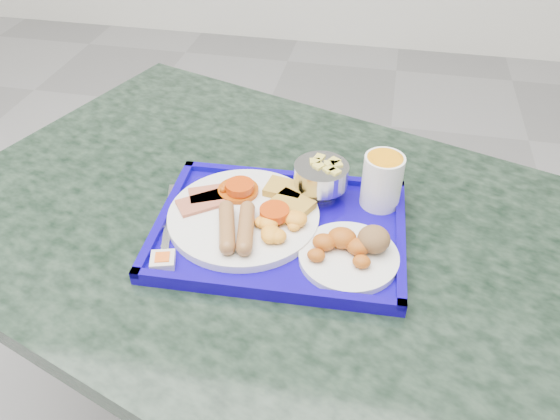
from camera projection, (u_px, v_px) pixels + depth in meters
name	position (u px, v px, depth m)	size (l,w,h in m)	color
table	(274.00, 296.00, 1.12)	(1.46, 1.20, 0.78)	slate
tray	(280.00, 230.00, 0.96)	(0.45, 0.34, 0.03)	#10039C
main_plate	(249.00, 214.00, 0.97)	(0.27, 0.27, 0.04)	white
bread_plate	(352.00, 250.00, 0.89)	(0.16, 0.16, 0.05)	white
fruit_bowl	(322.00, 175.00, 1.00)	(0.10, 0.10, 0.07)	silver
juice_cup	(382.00, 179.00, 0.98)	(0.07, 0.07, 0.10)	white
spoon	(188.00, 201.00, 1.01)	(0.04, 0.17, 0.01)	silver
knife	(169.00, 217.00, 0.98)	(0.01, 0.19, 0.00)	silver
jam_packet	(163.00, 260.00, 0.89)	(0.05, 0.05, 0.02)	silver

